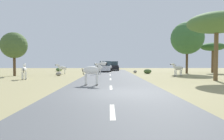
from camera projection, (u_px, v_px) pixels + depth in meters
The scene contains 18 objects.
ground_plane at pixel (118, 93), 10.32m from camera, with size 90.00×90.00×0.00m, color #998E60.
road at pixel (111, 93), 10.32m from camera, with size 6.00×64.00×0.05m, color #56595B.
lane_markings at pixel (111, 96), 9.32m from camera, with size 0.16×56.00×0.01m.
zebra_0 at pixel (98, 67), 25.81m from camera, with size 0.92×1.51×1.52m.
zebra_1 at pixel (178, 68), 23.22m from camera, with size 1.64×0.65×1.56m.
zebra_2 at pixel (62, 68), 26.95m from camera, with size 1.48×0.62×1.42m.
zebra_3 at pixel (24, 70), 18.71m from camera, with size 0.77×1.59×1.55m.
zebra_4 at pixel (93, 71), 13.52m from camera, with size 1.77×0.54×1.67m.
car_0 at pixel (113, 66), 38.35m from camera, with size 2.04×4.35×1.74m.
car_1 at pixel (106, 67), 33.19m from camera, with size 2.25×4.45×1.74m.
tree_0 at pixel (213, 47), 30.67m from camera, with size 3.59×3.59×4.61m.
tree_1 at pixel (187, 38), 28.52m from camera, with size 4.62×4.62×7.37m.
tree_2 at pixel (217, 23), 17.25m from camera, with size 4.95×4.95×5.87m.
tree_4 at pixel (14, 45), 23.31m from camera, with size 3.01×3.01×5.09m.
bush_0 at pixel (148, 71), 28.15m from camera, with size 1.07×0.97×0.64m, color #425B2D.
bush_1 at pixel (59, 70), 35.41m from camera, with size 1.06×0.95×0.63m, color #4C7038.
rock_0 at pixel (59, 74), 23.70m from camera, with size 0.68×0.53×0.45m, color gray.
rock_1 at pixel (135, 72), 29.91m from camera, with size 0.55×0.42×0.41m, color gray.
Camera 1 is at (-0.45, -10.26, 1.61)m, focal length 32.07 mm.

